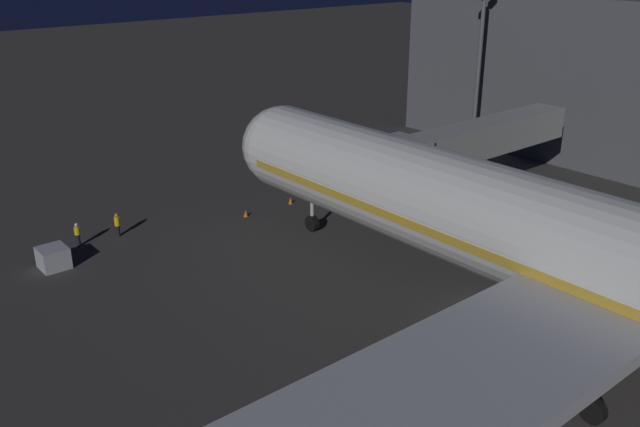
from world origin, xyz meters
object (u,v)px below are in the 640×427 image
object	(u,v)px
ground_crew_near_nose_gear	(117,223)
traffic_cone_nose_starboard	(246,213)
apron_floodlight_mast	(479,61)
traffic_cone_nose_port	(291,201)
baggage_container_mid_row	(53,258)
ground_crew_by_tug	(77,234)
jet_bridge	(463,144)

from	to	relation	value
ground_crew_near_nose_gear	traffic_cone_nose_starboard	distance (m)	9.70
apron_floodlight_mast	traffic_cone_nose_port	xyz separation A→B (m)	(23.30, -0.05, -8.97)
traffic_cone_nose_port	ground_crew_near_nose_gear	bearing A→B (deg)	-11.38
ground_crew_near_nose_gear	traffic_cone_nose_port	xyz separation A→B (m)	(-13.68, 2.75, -0.72)
baggage_container_mid_row	ground_crew_by_tug	world-z (taller)	ground_crew_by_tug
baggage_container_mid_row	ground_crew_by_tug	size ratio (longest dim) A/B	1.06
ground_crew_near_nose_gear	ground_crew_by_tug	size ratio (longest dim) A/B	1.03
jet_bridge	baggage_container_mid_row	size ratio (longest dim) A/B	10.99
apron_floodlight_mast	ground_crew_near_nose_gear	world-z (taller)	apron_floodlight_mast
ground_crew_by_tug	traffic_cone_nose_starboard	xyz separation A→B (m)	(-12.18, 2.87, -0.69)
traffic_cone_nose_starboard	traffic_cone_nose_port	bearing A→B (deg)	180.00
jet_bridge	traffic_cone_nose_starboard	distance (m)	17.54
apron_floodlight_mast	traffic_cone_nose_starboard	world-z (taller)	apron_floodlight_mast
apron_floodlight_mast	ground_crew_by_tug	size ratio (longest dim) A/B	8.98
ground_crew_by_tug	apron_floodlight_mast	bearing A→B (deg)	175.82
ground_crew_by_tug	traffic_cone_nose_port	size ratio (longest dim) A/B	3.18
ground_crew_near_nose_gear	ground_crew_by_tug	distance (m)	2.90
jet_bridge	baggage_container_mid_row	distance (m)	30.36
jet_bridge	ground_crew_by_tug	distance (m)	28.94
jet_bridge	ground_crew_by_tug	xyz separation A→B (m)	(25.40, -13.04, -4.73)
baggage_container_mid_row	ground_crew_by_tug	distance (m)	3.43
traffic_cone_nose_port	traffic_cone_nose_starboard	xyz separation A→B (m)	(4.40, 0.00, 0.00)
jet_bridge	baggage_container_mid_row	bearing A→B (deg)	-21.05
baggage_container_mid_row	traffic_cone_nose_port	bearing A→B (deg)	178.25
traffic_cone_nose_port	ground_crew_by_tug	bearing A→B (deg)	-9.82
traffic_cone_nose_port	traffic_cone_nose_starboard	size ratio (longest dim) A/B	1.00
jet_bridge	traffic_cone_nose_starboard	bearing A→B (deg)	-37.58
jet_bridge	traffic_cone_nose_starboard	size ratio (longest dim) A/B	36.94
apron_floodlight_mast	jet_bridge	bearing A→B (deg)	34.96
apron_floodlight_mast	ground_crew_by_tug	world-z (taller)	apron_floodlight_mast
ground_crew_near_nose_gear	traffic_cone_nose_port	bearing A→B (deg)	168.62
ground_crew_by_tug	traffic_cone_nose_port	xyz separation A→B (m)	(-16.58, 2.87, -0.69)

